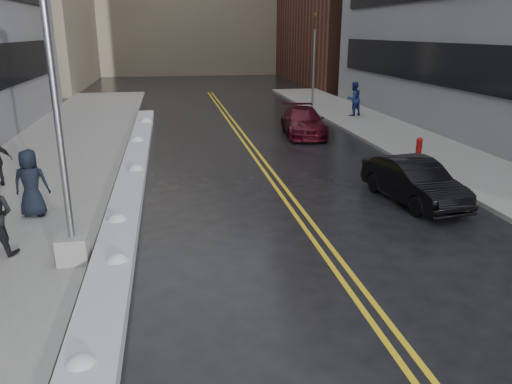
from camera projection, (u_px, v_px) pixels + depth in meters
name	position (u px, v px, depth m)	size (l,w,h in m)	color
ground	(234.00, 299.00, 9.78)	(160.00, 160.00, 0.00)	black
sidewalk_west	(42.00, 173.00, 18.19)	(5.50, 50.00, 0.15)	gray
sidewalk_east	(440.00, 156.00, 20.77)	(4.00, 50.00, 0.15)	gray
lane_line_left	(260.00, 165.00, 19.54)	(0.12, 50.00, 0.01)	gold
lane_line_right	(268.00, 165.00, 19.59)	(0.12, 50.00, 0.01)	gold
snow_ridge	(131.00, 182.00, 16.83)	(0.90, 30.00, 0.34)	silver
lamppost	(62.00, 157.00, 10.34)	(0.65, 0.65, 7.62)	gray
fire_hydrant	(419.00, 145.00, 20.46)	(0.26, 0.26, 0.73)	maroon
traffic_signal	(314.00, 57.00, 32.63)	(0.16, 0.20, 6.00)	gray
pedestrian_c	(31.00, 183.00, 13.54)	(0.91, 0.59, 1.87)	black
pedestrian_east	(354.00, 99.00, 29.88)	(0.98, 0.76, 2.02)	navy
car_black	(414.00, 181.00, 15.15)	(1.41, 4.05, 1.33)	black
car_maroon	(303.00, 122.00, 25.07)	(1.91, 4.69, 1.36)	#3E0A15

